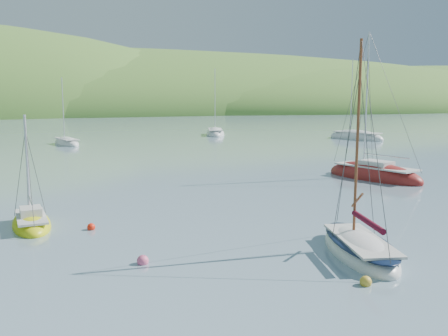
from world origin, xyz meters
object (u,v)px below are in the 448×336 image
object	(u,v)px
sailboat_yellow	(31,224)
distant_sloop_d	(356,138)
daysailer_white	(360,249)
distant_sloop_b	(215,134)
distant_sloop_a	(67,143)
sloop_red	(374,176)

from	to	relation	value
sailboat_yellow	distant_sloop_d	bearing A→B (deg)	33.95
distant_sloop_d	daysailer_white	bearing A→B (deg)	-145.55
daysailer_white	distant_sloop_b	bearing A→B (deg)	90.99
distant_sloop_b	distant_sloop_d	bearing A→B (deg)	-22.29
daysailer_white	distant_sloop_a	size ratio (longest dim) A/B	1.02
daysailer_white	distant_sloop_b	size ratio (longest dim) A/B	0.84
distant_sloop_a	distant_sloop_d	world-z (taller)	distant_sloop_d
distant_sloop_b	distant_sloop_d	world-z (taller)	distant_sloop_d
daysailer_white	sloop_red	xyz separation A→B (m)	(11.11, 15.26, 0.01)
daysailer_white	distant_sloop_a	distance (m)	49.68
distant_sloop_b	distant_sloop_d	size ratio (longest dim) A/B	0.91
distant_sloop_d	distant_sloop_b	bearing A→B (deg)	119.93
distant_sloop_a	distant_sloop_b	size ratio (longest dim) A/B	0.83
sloop_red	sailboat_yellow	xyz separation A→B (m)	(-24.08, -6.71, -0.06)
daysailer_white	distant_sloop_a	world-z (taller)	daysailer_white
daysailer_white	sailboat_yellow	size ratio (longest dim) A/B	1.55
distant_sloop_b	sloop_red	bearing A→B (deg)	-75.08
daysailer_white	sailboat_yellow	bearing A→B (deg)	158.48
distant_sloop_a	distant_sloop_d	bearing A→B (deg)	-24.35
distant_sloop_b	distant_sloop_d	distance (m)	20.98
sailboat_yellow	distant_sloop_b	xyz separation A→B (m)	(23.78, 47.74, 0.02)
sailboat_yellow	distant_sloop_d	size ratio (longest dim) A/B	0.50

